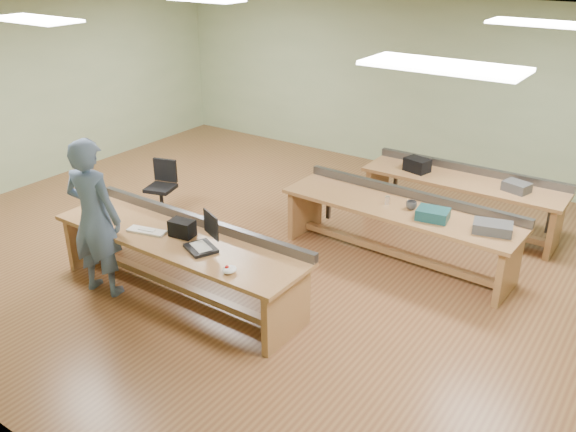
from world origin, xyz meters
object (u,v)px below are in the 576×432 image
object	(u,v)px
parts_bin_teal	(433,214)
laptop_base	(201,248)
workbench_mid	(400,220)
camera_bag	(182,228)
task_chair	(163,195)
mug	(411,205)
drinks_can	(387,200)
parts_bin_grey	(493,227)
workbench_front	(180,250)
person	(94,218)
workbench_back	(462,191)

from	to	relation	value
parts_bin_teal	laptop_base	bearing A→B (deg)	-129.00
workbench_mid	camera_bag	bearing A→B (deg)	-125.40
camera_bag	task_chair	xyz separation A→B (m)	(-1.87, 1.49, -0.54)
mug	task_chair	bearing A→B (deg)	-169.57
parts_bin_teal	workbench_mid	bearing A→B (deg)	163.43
drinks_can	laptop_base	bearing A→B (deg)	-116.06
parts_bin_grey	drinks_can	distance (m)	1.36
workbench_front	workbench_mid	world-z (taller)	same
laptop_base	parts_bin_grey	world-z (taller)	parts_bin_grey
camera_bag	parts_bin_teal	size ratio (longest dim) A/B	0.75
workbench_front	laptop_base	size ratio (longest dim) A/B	9.56
camera_bag	mug	size ratio (longest dim) A/B	2.06
person	laptop_base	bearing A→B (deg)	-173.60
camera_bag	drinks_can	xyz separation A→B (m)	(1.52, 2.14, -0.04)
workbench_mid	drinks_can	world-z (taller)	same
workbench_front	parts_bin_teal	distance (m)	3.03
workbench_front	parts_bin_teal	world-z (taller)	parts_bin_teal
workbench_front	workbench_mid	bearing A→B (deg)	52.76
person	camera_bag	bearing A→B (deg)	-159.14
workbench_front	person	distance (m)	1.03
laptop_base	parts_bin_teal	xyz separation A→B (m)	(1.76, 2.18, 0.05)
task_chair	mug	world-z (taller)	mug
parts_bin_teal	drinks_can	distance (m)	0.66
workbench_front	mug	xyz separation A→B (m)	(1.86, 2.20, 0.24)
laptop_base	mug	bearing A→B (deg)	82.32
drinks_can	person	bearing A→B (deg)	-131.74
laptop_base	mug	xyz separation A→B (m)	(1.43, 2.31, 0.03)
workbench_front	person	bearing A→B (deg)	-148.70
workbench_back	mug	bearing A→B (deg)	-97.29
workbench_back	camera_bag	world-z (taller)	camera_bag
laptop_base	parts_bin_teal	world-z (taller)	parts_bin_teal
workbench_back	workbench_mid	bearing A→B (deg)	-103.30
parts_bin_teal	parts_bin_grey	distance (m)	0.71
person	laptop_base	xyz separation A→B (m)	(1.26, 0.38, -0.18)
workbench_front	task_chair	world-z (taller)	workbench_front
workbench_mid	workbench_back	xyz separation A→B (m)	(0.32, 1.39, -0.01)
person	laptop_base	distance (m)	1.32
camera_bag	parts_bin_grey	size ratio (longest dim) A/B	0.64
workbench_back	parts_bin_teal	distance (m)	1.56
task_chair	mug	xyz separation A→B (m)	(3.70, 0.68, 0.50)
parts_bin_teal	workbench_back	bearing A→B (deg)	96.08
workbench_back	parts_bin_grey	xyz separation A→B (m)	(0.87, -1.48, 0.25)
workbench_mid	mug	world-z (taller)	workbench_mid
parts_bin_grey	drinks_can	bearing A→B (deg)	178.00
parts_bin_teal	mug	xyz separation A→B (m)	(-0.33, 0.13, -0.01)
mug	parts_bin_teal	bearing A→B (deg)	-20.82
workbench_mid	parts_bin_grey	bearing A→B (deg)	-2.25
camera_bag	mug	bearing A→B (deg)	41.58
camera_bag	parts_bin_teal	distance (m)	2.98
parts_bin_grey	camera_bag	bearing A→B (deg)	-143.94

